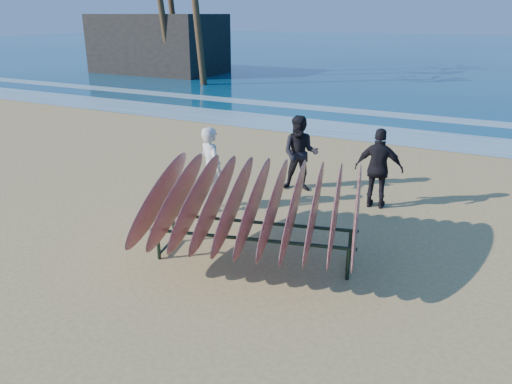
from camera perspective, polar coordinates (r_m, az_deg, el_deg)
ground at (r=7.88m, az=-2.79°, el=-8.25°), size 120.00×120.00×0.00m
ocean at (r=61.16m, az=25.76°, el=14.34°), size 160.00×160.00×0.00m
foam_near at (r=16.76m, az=15.21°, el=6.29°), size 160.00×160.00×0.00m
foam_far at (r=20.12m, az=17.64°, el=8.20°), size 160.00×160.00×0.00m
surfboard_rack at (r=7.64m, az=-0.23°, el=-1.40°), size 3.77×3.42×1.56m
person_white at (r=9.80m, az=-5.13°, el=2.65°), size 0.73×0.64×1.67m
person_dark_a at (r=10.90m, az=5.08°, el=4.38°), size 0.95×0.82×1.66m
person_dark_b at (r=10.16m, az=13.86°, el=2.61°), size 0.99×0.52×1.61m
building at (r=34.69m, az=-11.14°, el=16.27°), size 8.34×4.63×3.71m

